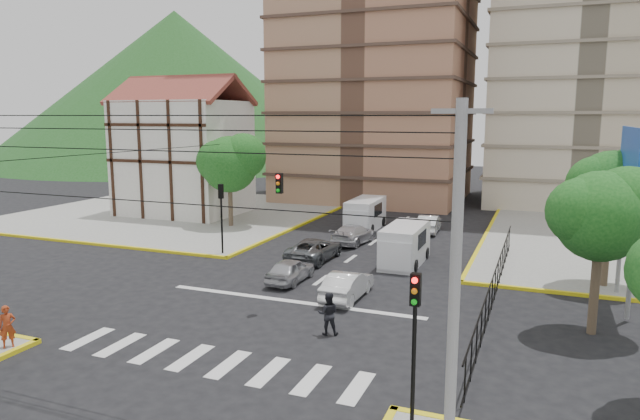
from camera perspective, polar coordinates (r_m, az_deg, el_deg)
The scene contains 25 objects.
ground at distance 26.51m, azimuth -3.93°, elevation -9.86°, with size 160.00×160.00×0.00m, color black.
sidewalk_nw at distance 53.27m, azimuth -14.14°, elevation -0.23°, with size 26.00×26.00×0.15m, color gray.
crosswalk_stripes at distance 21.64m, azimuth -11.01°, elevation -14.59°, with size 12.00×2.40×0.01m, color silver.
stop_line at distance 27.54m, azimuth -2.84°, elevation -9.09°, with size 13.00×0.40×0.01m, color silver.
tudor_building at distance 52.10m, azimuth -13.47°, elevation 5.32°, with size 10.80×8.05×12.23m.
distant_hill at distance 113.71m, azimuth -14.10°, elevation 11.80°, with size 70.00×70.00×28.00m, color #1E4F1A.
park_fence at distance 28.48m, azimuth 17.02°, elevation -8.88°, with size 0.10×22.50×1.66m, color black, non-canonical shape.
billboard at distance 28.90m, azimuth 28.69°, elevation 2.81°, with size 0.36×6.20×8.10m.
tree_park_a at distance 24.94m, azimuth 26.46°, elevation -0.19°, with size 4.41×3.60×6.83m.
tree_park_c at distance 31.91m, azimuth 27.31°, elevation 2.24°, with size 4.65×3.80×7.25m.
tree_tudor at distance 44.91m, azimuth -8.93°, elevation 4.81°, with size 5.39×4.40×7.43m.
traffic_light_se at distance 16.08m, azimuth 9.44°, elevation -11.22°, with size 0.28×0.22×4.40m.
traffic_light_nw at distance 36.07m, azimuth -9.84°, elevation 0.30°, with size 0.28×0.22×4.40m.
traffic_light_hanging at distance 23.38m, azimuth -6.24°, elevation 2.38°, with size 18.00×9.12×0.92m.
utility_pole_se at distance 14.24m, azimuth 13.34°, elevation -7.07°, with size 1.40×0.28×9.00m.
van_right_lane at distance 34.12m, azimuth 8.39°, elevation -3.58°, with size 2.17×5.16×2.32m.
van_left_lane at distance 44.30m, azimuth 4.46°, elevation -0.50°, with size 2.18×5.21×2.33m.
car_silver_front_left at distance 30.44m, azimuth -2.99°, elevation -6.02°, with size 1.52×3.77×1.29m, color #AFAFB4.
car_white_front_right at distance 27.73m, azimuth 2.73°, elevation -7.50°, with size 1.43×4.10×1.35m, color white.
car_grey_mid_left at distance 34.93m, azimuth -0.57°, elevation -3.94°, with size 2.23×4.84×1.35m, color slate.
car_silver_rear_left at distance 39.43m, azimuth 3.39°, elevation -2.42°, with size 1.86×4.57×1.33m, color silver.
car_darkgrey_mid_right at distance 39.43m, azimuth 7.94°, elevation -2.57°, with size 1.45×3.60×1.23m, color #292A2C.
car_white_rear_right at distance 43.84m, azimuth 10.85°, elevation -1.36°, with size 1.41×4.06×1.34m, color white.
pedestrian_sw_corner at distance 24.69m, azimuth -28.80°, elevation -10.17°, with size 0.59×0.39×1.61m, color #9C3618.
pedestrian_crosswalk at distance 23.30m, azimuth 0.81°, elevation -10.32°, with size 0.85×0.66×1.75m, color black.
Camera 1 is at (10.86, -22.54, 8.75)m, focal length 32.00 mm.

